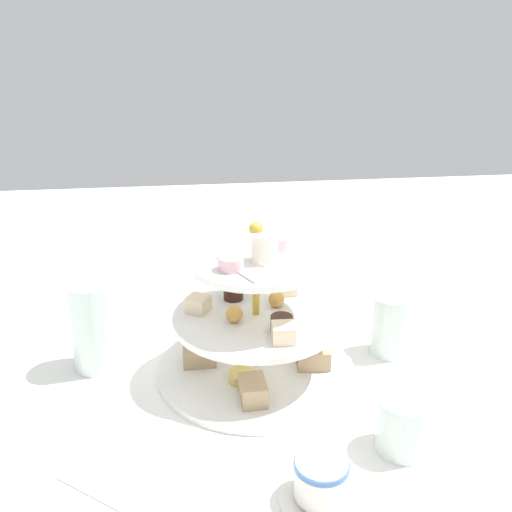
{
  "coord_description": "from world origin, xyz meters",
  "views": [
    {
      "loc": [
        0.67,
        -0.09,
        0.45
      ],
      "look_at": [
        0.0,
        0.0,
        0.18
      ],
      "focal_mm": 36.95,
      "sensor_mm": 36.0,
      "label": 1
    }
  ],
  "objects_px": {
    "water_glass_tall_right": "(94,326)",
    "water_glass_mid_back": "(390,325)",
    "butter_knife_right": "(118,503)",
    "water_glass_short_left": "(403,424)",
    "teacup_with_saucer": "(320,481)",
    "butter_knife_left": "(240,289)",
    "tiered_serving_stand": "(256,329)"
  },
  "relations": [
    {
      "from": "water_glass_short_left",
      "to": "butter_knife_right",
      "type": "xyz_separation_m",
      "value": [
        0.04,
        -0.33,
        -0.03
      ]
    },
    {
      "from": "tiered_serving_stand",
      "to": "butter_knife_right",
      "type": "bearing_deg",
      "value": -38.19
    },
    {
      "from": "water_glass_tall_right",
      "to": "water_glass_mid_back",
      "type": "bearing_deg",
      "value": 86.99
    },
    {
      "from": "water_glass_short_left",
      "to": "butter_knife_right",
      "type": "bearing_deg",
      "value": -82.93
    },
    {
      "from": "butter_knife_right",
      "to": "water_glass_mid_back",
      "type": "distance_m",
      "value": 0.47
    },
    {
      "from": "water_glass_short_left",
      "to": "butter_knife_left",
      "type": "relative_size",
      "value": 0.41
    },
    {
      "from": "water_glass_short_left",
      "to": "butter_knife_left",
      "type": "distance_m",
      "value": 0.5
    },
    {
      "from": "water_glass_tall_right",
      "to": "butter_knife_right",
      "type": "distance_m",
      "value": 0.29
    },
    {
      "from": "butter_knife_left",
      "to": "water_glass_mid_back",
      "type": "xyz_separation_m",
      "value": [
        0.27,
        0.21,
        0.05
      ]
    },
    {
      "from": "water_glass_mid_back",
      "to": "teacup_with_saucer",
      "type": "bearing_deg",
      "value": -33.59
    },
    {
      "from": "butter_knife_left",
      "to": "tiered_serving_stand",
      "type": "bearing_deg",
      "value": 87.78
    },
    {
      "from": "water_glass_tall_right",
      "to": "water_glass_mid_back",
      "type": "height_order",
      "value": "water_glass_tall_right"
    },
    {
      "from": "butter_knife_left",
      "to": "butter_knife_right",
      "type": "xyz_separation_m",
      "value": [
        0.52,
        -0.19,
        0.0
      ]
    },
    {
      "from": "water_glass_short_left",
      "to": "teacup_with_saucer",
      "type": "xyz_separation_m",
      "value": [
        0.06,
        -0.12,
        -0.01
      ]
    },
    {
      "from": "butter_knife_right",
      "to": "water_glass_mid_back",
      "type": "relative_size",
      "value": 1.73
    },
    {
      "from": "tiered_serving_stand",
      "to": "water_glass_mid_back",
      "type": "relative_size",
      "value": 2.98
    },
    {
      "from": "teacup_with_saucer",
      "to": "butter_knife_right",
      "type": "xyz_separation_m",
      "value": [
        -0.02,
        -0.21,
        -0.02
      ]
    },
    {
      "from": "teacup_with_saucer",
      "to": "butter_knife_right",
      "type": "height_order",
      "value": "teacup_with_saucer"
    },
    {
      "from": "tiered_serving_stand",
      "to": "teacup_with_saucer",
      "type": "bearing_deg",
      "value": 7.75
    },
    {
      "from": "butter_knife_right",
      "to": "water_glass_tall_right",
      "type": "bearing_deg",
      "value": 138.75
    },
    {
      "from": "water_glass_tall_right",
      "to": "butter_knife_right",
      "type": "bearing_deg",
      "value": 11.64
    },
    {
      "from": "water_glass_tall_right",
      "to": "teacup_with_saucer",
      "type": "bearing_deg",
      "value": 42.28
    },
    {
      "from": "tiered_serving_stand",
      "to": "water_glass_tall_right",
      "type": "distance_m",
      "value": 0.24
    },
    {
      "from": "tiered_serving_stand",
      "to": "water_glass_tall_right",
      "type": "height_order",
      "value": "tiered_serving_stand"
    },
    {
      "from": "tiered_serving_stand",
      "to": "teacup_with_saucer",
      "type": "height_order",
      "value": "tiered_serving_stand"
    },
    {
      "from": "teacup_with_saucer",
      "to": "water_glass_mid_back",
      "type": "relative_size",
      "value": 0.91
    },
    {
      "from": "tiered_serving_stand",
      "to": "butter_knife_right",
      "type": "xyz_separation_m",
      "value": [
        0.23,
        -0.18,
        -0.07
      ]
    },
    {
      "from": "tiered_serving_stand",
      "to": "water_glass_tall_right",
      "type": "xyz_separation_m",
      "value": [
        -0.05,
        -0.24,
        -0.0
      ]
    },
    {
      "from": "butter_knife_right",
      "to": "water_glass_mid_back",
      "type": "xyz_separation_m",
      "value": [
        -0.25,
        0.4,
        0.05
      ]
    },
    {
      "from": "teacup_with_saucer",
      "to": "butter_knife_right",
      "type": "relative_size",
      "value": 0.53
    },
    {
      "from": "tiered_serving_stand",
      "to": "water_glass_short_left",
      "type": "height_order",
      "value": "tiered_serving_stand"
    },
    {
      "from": "water_glass_tall_right",
      "to": "butter_knife_left",
      "type": "relative_size",
      "value": 0.81
    }
  ]
}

